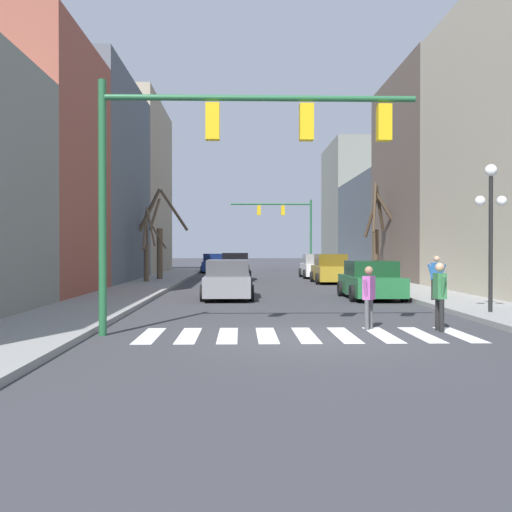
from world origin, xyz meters
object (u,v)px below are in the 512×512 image
Objects in this scene: traffic_signal_near at (223,145)px; car_driving_toward_lane at (235,267)px; street_lamp_right_corner at (491,208)px; pedestrian_near_right_corner at (437,274)px; pedestrian_waiting_at_curb at (440,291)px; car_parked_right_mid at (316,267)px; street_tree_right_far at (147,249)px; street_tree_left_near at (159,236)px; car_parked_right_near at (228,280)px; street_tree_left_far at (377,233)px; car_driving_away_lane at (330,270)px; car_parked_left_far at (371,281)px; traffic_signal_far at (288,219)px; car_parked_right_far at (214,264)px; pedestrian_on_right_sidewalk at (369,292)px.

car_driving_toward_lane is at bearing 89.85° from traffic_signal_near.
street_lamp_right_corner reaches higher than pedestrian_near_right_corner.
pedestrian_waiting_at_curb is at bearing 5.78° from traffic_signal_near.
street_tree_right_far is (-10.58, -7.00, 1.25)m from car_parked_right_mid.
pedestrian_waiting_at_curb is at bearing -66.76° from street_tree_left_near.
street_lamp_right_corner is 22.76m from car_driving_toward_lane.
pedestrian_waiting_at_curb is (-2.26, -7.05, -0.11)m from pedestrian_near_right_corner.
car_driving_toward_lane reaches higher than car_parked_right_near.
street_tree_left_far is at bearing -1.55° from street_tree_left_near.
car_parked_left_far is (-0.06, -11.12, -0.07)m from car_driving_away_lane.
traffic_signal_far is 4.45× the size of pedestrian_near_right_corner.
street_lamp_right_corner is (7.74, 3.50, -1.18)m from traffic_signal_near.
traffic_signal_near is 28.30m from car_parked_right_mid.
street_lamp_right_corner is 4.48m from pedestrian_waiting_at_curb.
pedestrian_near_right_corner is (1.86, -2.42, 0.37)m from car_parked_left_far.
car_parked_right_far reaches higher than car_parked_right_near.
car_driving_toward_lane is 1.13× the size of car_parked_right_mid.
car_driving_away_lane is 6.37m from car_parked_right_mid.
car_parked_left_far is at bearing 164.87° from pedestrian_near_right_corner.
car_parked_right_far is at bearing -167.98° from traffic_signal_far.
pedestrian_on_right_sidewalk is at bearing -147.90° from street_lamp_right_corner.
street_lamp_right_corner reaches higher than pedestrian_on_right_sidewalk.
street_tree_left_near is at bearing 85.06° from street_tree_right_far.
pedestrian_near_right_corner reaches higher than car_parked_right_mid.
street_tree_left_near is (-9.19, -15.02, -1.82)m from traffic_signal_far.
street_tree_right_far reaches higher than car_driving_toward_lane.
street_tree_left_far reaches higher than car_parked_right_mid.
car_parked_right_near is 0.80× the size of street_tree_left_far.
pedestrian_waiting_at_curb reaches higher than car_parked_right_near.
car_parked_left_far is at bearing -103.86° from street_tree_left_far.
car_driving_away_lane is 2.74× the size of pedestrian_on_right_sidewalk.
traffic_signal_far is 11.79m from car_parked_right_mid.
street_lamp_right_corner is 2.70× the size of pedestrian_near_right_corner.
pedestrian_near_right_corner is 1.02× the size of pedestrian_on_right_sidewalk.
street_tree_right_far is (-12.41, 12.91, 0.93)m from pedestrian_near_right_corner.
car_parked_right_near is at bearing -64.51° from street_tree_right_far.
street_lamp_right_corner reaches higher than car_driving_toward_lane.
car_parked_left_far is at bearing -164.60° from car_parked_right_far.
street_tree_left_far is at bearing 11.09° from street_tree_right_far.
car_driving_away_lane is 11.12m from car_parked_left_far.
pedestrian_waiting_at_curb is (-0.43, -26.96, 0.21)m from car_parked_right_mid.
car_parked_right_far is 17.81m from street_tree_left_far.
traffic_signal_far reaches higher than car_parked_right_near.
car_driving_away_lane is at bearing 56.92° from car_driving_toward_lane.
traffic_signal_far is (4.54, 38.58, 0.23)m from traffic_signal_near.
traffic_signal_far is 4.28× the size of pedestrian_waiting_at_curb.
pedestrian_near_right_corner is at bearing -84.55° from traffic_signal_far.
traffic_signal_far is 37.88m from pedestrian_on_right_sidewalk.
traffic_signal_near is at bearing -177.13° from car_parked_right_far.
car_parked_left_far is 0.74× the size of street_tree_left_far.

